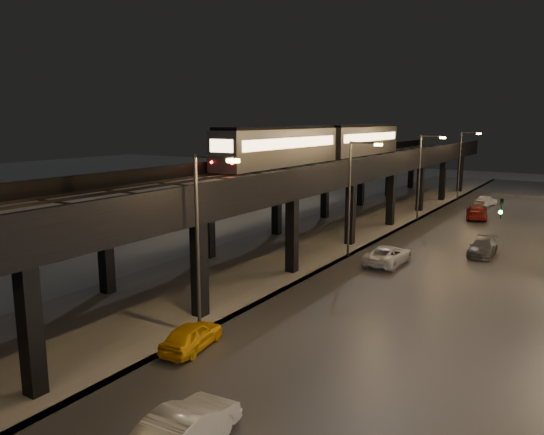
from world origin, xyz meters
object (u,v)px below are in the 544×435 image
Objects in this scene: car_near_white at (184,432)px; car_mid_silver at (388,256)px; car_taxi at (192,337)px; car_mid_dark at (477,213)px; car_far_white at (486,201)px; car_onc_white at (483,248)px; subway_train at (326,142)px.

car_mid_silver is at bearing -89.60° from car_near_white.
car_mid_silver reaches higher than car_taxi.
car_mid_dark is (1.78, 22.48, 0.05)m from car_mid_silver.
car_far_white is 26.44m from car_onc_white.
car_mid_silver reaches higher than car_onc_white.
car_far_white reaches higher than car_onc_white.
subway_train is 9.19× the size of car_taxi.
car_near_white reaches higher than car_onc_white.
car_taxi is at bearing -109.65° from car_onc_white.
car_near_white reaches higher than car_taxi.
subway_train is 8.81× the size of car_far_white.
car_mid_silver is 1.13× the size of car_onc_white.
car_mid_silver is at bearing 101.70° from car_far_white.
car_near_white is at bearing 78.87° from car_mid_dark.
car_near_white is at bearing -97.73° from car_onc_white.
car_near_white is 0.92× the size of car_mid_silver.
subway_train is 6.89× the size of car_mid_silver.
car_far_white is at bearing -90.81° from car_mid_silver.
subway_train is 18.26m from car_mid_silver.
car_mid_dark is 16.49m from car_onc_white.
car_near_white reaches higher than car_mid_silver.
car_mid_dark is 1.30× the size of car_far_white.
car_far_white is (-1.41, 57.58, -0.09)m from car_near_white.
subway_train is 19.27m from car_onc_white.
car_taxi is 0.75× the size of car_mid_silver.
car_near_white is at bearing 104.67° from car_far_white.
car_onc_white is (3.14, 31.53, -0.11)m from car_near_white.
car_near_white is (4.92, -6.13, 0.12)m from car_taxi.
car_near_white reaches higher than car_mid_dark.
car_onc_white is at bearing -116.55° from car_taxi.
car_near_white is (13.57, -37.32, -7.55)m from subway_train.
car_onc_white is (4.54, -26.05, -0.02)m from car_far_white.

